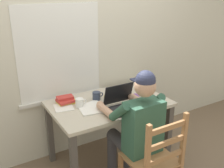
% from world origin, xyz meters
% --- Properties ---
extents(ground_plane, '(8.00, 8.00, 0.00)m').
position_xyz_m(ground_plane, '(0.00, 0.00, 0.00)').
color(ground_plane, brown).
extents(back_wall, '(6.00, 0.08, 2.60)m').
position_xyz_m(back_wall, '(-0.01, 0.47, 1.30)').
color(back_wall, beige).
rests_on(back_wall, ground).
extents(desk, '(1.23, 0.78, 0.74)m').
position_xyz_m(desk, '(0.00, 0.00, 0.64)').
color(desk, '#BCB29E').
rests_on(desk, ground).
extents(seated_person, '(0.50, 0.60, 1.24)m').
position_xyz_m(seated_person, '(0.03, -0.46, 0.69)').
color(seated_person, '#2D5642').
rests_on(seated_person, ground).
extents(wooden_chair, '(0.42, 0.42, 0.94)m').
position_xyz_m(wooden_chair, '(0.03, -0.75, 0.46)').
color(wooden_chair, olive).
rests_on(wooden_chair, ground).
extents(laptop, '(0.33, 0.30, 0.23)m').
position_xyz_m(laptop, '(0.06, -0.19, 0.79)').
color(laptop, black).
rests_on(laptop, desk).
extents(computer_mouse, '(0.06, 0.10, 0.03)m').
position_xyz_m(computer_mouse, '(0.34, -0.26, 0.76)').
color(computer_mouse, black).
rests_on(computer_mouse, desk).
extents(coffee_mug_white, '(0.12, 0.08, 0.09)m').
position_xyz_m(coffee_mug_white, '(-0.32, 0.05, 0.79)').
color(coffee_mug_white, white).
rests_on(coffee_mug_white, desk).
extents(coffee_mug_dark, '(0.13, 0.09, 0.09)m').
position_xyz_m(coffee_mug_dark, '(-0.08, 0.13, 0.78)').
color(coffee_mug_dark, '#2D384C').
rests_on(coffee_mug_dark, desk).
extents(book_stack_main, '(0.20, 0.17, 0.07)m').
position_xyz_m(book_stack_main, '(0.12, 0.08, 0.78)').
color(book_stack_main, gold).
rests_on(book_stack_main, desk).
extents(book_stack_side, '(0.20, 0.16, 0.07)m').
position_xyz_m(book_stack_side, '(-0.40, 0.21, 0.77)').
color(book_stack_side, gold).
rests_on(book_stack_side, desk).
extents(paper_pile_near_laptop, '(0.29, 0.25, 0.01)m').
position_xyz_m(paper_pile_near_laptop, '(-0.21, -0.01, 0.75)').
color(paper_pile_near_laptop, white).
rests_on(paper_pile_near_laptop, desk).
extents(paper_pile_back_corner, '(0.22, 0.23, 0.01)m').
position_xyz_m(paper_pile_back_corner, '(-0.46, 0.12, 0.74)').
color(paper_pile_back_corner, white).
rests_on(paper_pile_back_corner, desk).
extents(paper_pile_side, '(0.23, 0.21, 0.01)m').
position_xyz_m(paper_pile_side, '(-0.26, -0.10, 0.75)').
color(paper_pile_side, white).
rests_on(paper_pile_side, desk).
extents(landscape_photo_print, '(0.15, 0.13, 0.00)m').
position_xyz_m(landscape_photo_print, '(0.40, -0.01, 0.74)').
color(landscape_photo_print, '#7A4293').
rests_on(landscape_photo_print, desk).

